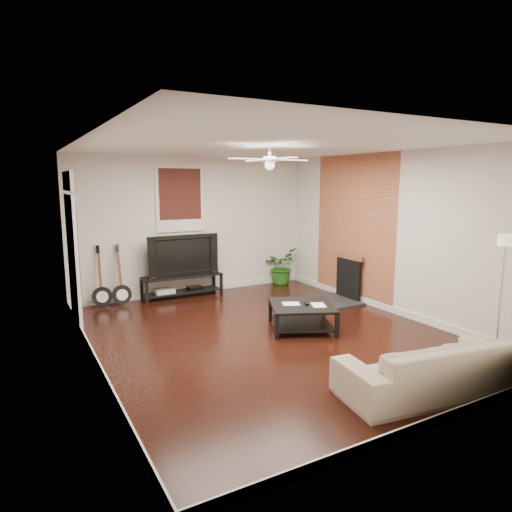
% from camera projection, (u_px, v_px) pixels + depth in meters
% --- Properties ---
extents(room, '(5.01, 6.01, 2.81)m').
position_uv_depth(room, '(269.00, 243.00, 6.52)').
color(room, black).
rests_on(room, ground).
extents(brick_accent, '(0.02, 2.20, 2.80)m').
position_uv_depth(brick_accent, '(354.00, 228.00, 8.58)').
color(brick_accent, '#B4633A').
rests_on(brick_accent, floor).
extents(fireplace, '(0.80, 1.10, 0.92)m').
position_uv_depth(fireplace, '(340.00, 278.00, 8.59)').
color(fireplace, black).
rests_on(fireplace, floor).
extents(window_back, '(1.00, 0.06, 1.30)m').
position_uv_depth(window_back, '(180.00, 199.00, 8.85)').
color(window_back, '#340F0E').
rests_on(window_back, wall_back).
extents(door_left, '(0.08, 1.00, 2.50)m').
position_uv_depth(door_left, '(73.00, 249.00, 7.01)').
color(door_left, white).
rests_on(door_left, wall_left).
extents(tv_stand, '(1.60, 0.43, 0.45)m').
position_uv_depth(tv_stand, '(182.00, 286.00, 8.93)').
color(tv_stand, black).
rests_on(tv_stand, floor).
extents(tv, '(1.43, 0.19, 0.82)m').
position_uv_depth(tv, '(181.00, 255.00, 8.85)').
color(tv, black).
rests_on(tv, tv_stand).
extents(coffee_table, '(1.26, 1.26, 0.40)m').
position_uv_depth(coffee_table, '(302.00, 317.00, 6.98)').
color(coffee_table, black).
rests_on(coffee_table, floor).
extents(sofa, '(2.14, 1.10, 0.60)m').
position_uv_depth(sofa, '(430.00, 366.00, 4.86)').
color(sofa, tan).
rests_on(sofa, floor).
extents(floor_lamp, '(0.31, 0.31, 1.67)m').
position_uv_depth(floor_lamp, '(501.00, 301.00, 5.51)').
color(floor_lamp, white).
rests_on(floor_lamp, floor).
extents(potted_plant, '(0.97, 0.96, 0.82)m').
position_uv_depth(potted_plant, '(281.00, 266.00, 10.07)').
color(potted_plant, '#22601B').
rests_on(potted_plant, floor).
extents(guitar_left, '(0.39, 0.30, 1.16)m').
position_uv_depth(guitar_left, '(101.00, 277.00, 8.10)').
color(guitar_left, black).
rests_on(guitar_left, floor).
extents(guitar_right, '(0.36, 0.26, 1.16)m').
position_uv_depth(guitar_right, '(121.00, 275.00, 8.25)').
color(guitar_right, black).
rests_on(guitar_right, floor).
extents(ceiling_fan, '(1.24, 1.24, 0.32)m').
position_uv_depth(ceiling_fan, '(270.00, 160.00, 6.33)').
color(ceiling_fan, white).
rests_on(ceiling_fan, ceiling).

